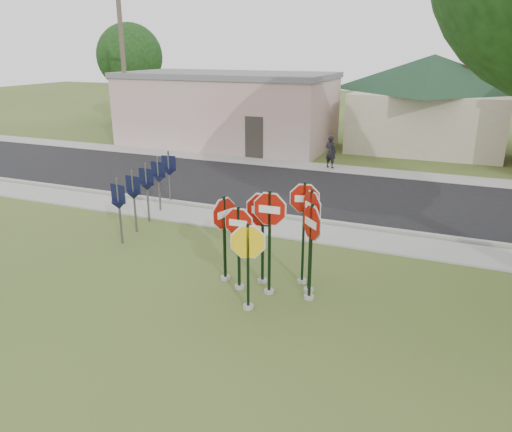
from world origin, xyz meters
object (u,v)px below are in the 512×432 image
at_px(stop_sign_center, 270,228).
at_px(utility_pole_near, 123,58).
at_px(stop_sign_yellow, 248,257).
at_px(stop_sign_left, 239,239).
at_px(pedestrian, 331,152).

bearing_deg(stop_sign_center, utility_pole_near, 135.49).
height_order(stop_sign_yellow, stop_sign_left, stop_sign_left).
bearing_deg(stop_sign_center, stop_sign_left, -175.71).
bearing_deg(stop_sign_left, stop_sign_center, 4.29).
bearing_deg(stop_sign_center, pedestrian, 98.44).
bearing_deg(stop_sign_yellow, stop_sign_center, 79.69).
xyz_separation_m(stop_sign_yellow, stop_sign_left, (-0.59, 0.82, 0.03)).
bearing_deg(pedestrian, stop_sign_yellow, 116.59).
height_order(stop_sign_left, utility_pole_near, utility_pole_near).
xyz_separation_m(utility_pole_near, pedestrian, (12.27, -0.91, -4.13)).
distance_m(stop_sign_yellow, stop_sign_left, 1.01).
distance_m(stop_sign_yellow, utility_pole_near, 20.76).
bearing_deg(pedestrian, stop_sign_center, 117.76).
bearing_deg(stop_sign_yellow, stop_sign_left, 125.94).
height_order(stop_sign_center, utility_pole_near, utility_pole_near).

